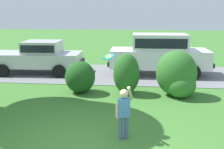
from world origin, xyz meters
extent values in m
plane|color=#3D752D|center=(0.00, 0.00, 0.00)|extent=(80.00, 80.00, 0.00)
cube|color=slate|center=(0.00, 7.50, 0.01)|extent=(28.00, 4.40, 0.02)
ellipsoid|color=#1E511C|center=(-0.87, 4.25, 0.59)|extent=(1.10, 1.14, 1.18)
ellipsoid|color=#286023|center=(0.82, 4.32, 0.74)|extent=(0.95, 1.00, 1.47)
ellipsoid|color=#33702B|center=(2.59, 4.27, 0.81)|extent=(1.43, 1.34, 1.62)
ellipsoid|color=#33702B|center=(2.73, 4.00, 0.46)|extent=(1.02, 1.02, 0.92)
cube|color=silver|center=(-3.67, 7.35, 0.68)|extent=(4.28, 2.04, 0.64)
cube|color=silver|center=(-3.36, 7.36, 1.28)|extent=(1.76, 1.70, 0.56)
cube|color=black|center=(-3.36, 7.36, 1.28)|extent=(1.62, 1.71, 0.34)
cylinder|color=black|center=(-4.93, 6.34, 0.30)|extent=(0.61, 0.25, 0.60)
cylinder|color=black|center=(-5.02, 8.22, 0.30)|extent=(0.61, 0.25, 0.60)
cylinder|color=black|center=(-2.33, 6.47, 0.30)|extent=(0.61, 0.25, 0.60)
cylinder|color=black|center=(-2.42, 8.35, 0.30)|extent=(0.61, 0.25, 0.60)
cube|color=black|center=(-1.53, 7.45, 0.52)|extent=(0.21, 1.75, 0.20)
cube|color=white|center=(2.16, 7.60, 0.80)|extent=(4.55, 1.96, 0.80)
cube|color=white|center=(2.16, 7.60, 1.56)|extent=(2.52, 1.69, 0.72)
cube|color=black|center=(2.16, 7.60, 1.56)|extent=(2.32, 1.70, 0.43)
cylinder|color=black|center=(0.79, 6.62, 0.34)|extent=(0.69, 0.24, 0.68)
cylinder|color=black|center=(0.74, 8.50, 0.34)|extent=(0.69, 0.24, 0.68)
cylinder|color=black|center=(3.58, 6.70, 0.34)|extent=(0.69, 0.24, 0.68)
cylinder|color=black|center=(3.53, 8.58, 0.34)|extent=(0.69, 0.24, 0.68)
cube|color=black|center=(-0.13, 7.54, 0.60)|extent=(0.17, 1.75, 0.20)
cube|color=black|center=(4.45, 7.66, 0.60)|extent=(0.17, 1.75, 0.20)
cylinder|color=#4C608C|center=(0.90, 0.50, 0.28)|extent=(0.10, 0.10, 0.55)
cylinder|color=#4C608C|center=(1.04, 0.54, 0.28)|extent=(0.10, 0.10, 0.55)
cube|color=#4C7FCC|center=(0.97, 0.52, 0.77)|extent=(0.30, 0.23, 0.44)
sphere|color=beige|center=(0.97, 0.52, 1.11)|extent=(0.20, 0.20, 0.20)
cylinder|color=beige|center=(1.11, 0.62, 1.09)|extent=(0.16, 0.28, 0.39)
cylinder|color=beige|center=(0.82, 0.47, 0.72)|extent=(0.07, 0.07, 0.36)
cylinder|color=#1EB7B2|center=(0.54, 1.05, 1.87)|extent=(0.29, 0.28, 0.15)
cylinder|color=yellow|center=(0.54, 1.05, 1.87)|extent=(0.16, 0.16, 0.10)
camera|label=1|loc=(1.35, -5.72, 2.96)|focal=45.63mm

